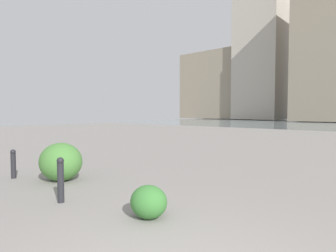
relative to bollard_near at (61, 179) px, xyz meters
name	(u,v)px	position (x,y,z in m)	size (l,w,h in m)	color
building_annex	(261,51)	(24.38, -64.40, 16.48)	(10.93, 10.12, 33.84)	#B2A899
building_highrise	(218,87)	(38.93, -68.17, 8.73)	(16.90, 15.09, 18.34)	gray
bollard_near	(61,179)	(0.00, 0.00, 0.00)	(0.13, 0.13, 0.84)	#232328
bollard_mid	(13,163)	(2.70, -0.11, -0.05)	(0.13, 0.13, 0.74)	#232328
shrub_low	(149,202)	(-1.76, -0.56, -0.18)	(0.61, 0.55, 0.52)	#387533
shrub_round	(61,162)	(1.58, -0.80, 0.02)	(1.09, 0.98, 0.93)	#477F38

